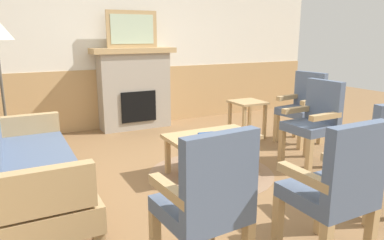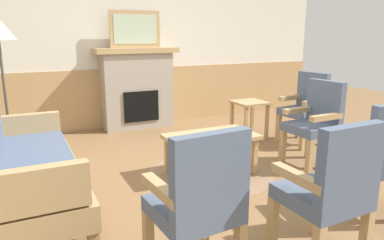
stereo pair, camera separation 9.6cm
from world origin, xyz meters
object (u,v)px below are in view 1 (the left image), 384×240
Objects in this scene: armchair_by_window_left at (315,119)px; armchair_corner_left at (336,186)px; framed_picture at (132,29)px; coffee_table at (212,140)px; armchair_near_fireplace at (303,105)px; fireplace at (134,88)px; armchair_front_center at (207,200)px; couch at (31,168)px; book_on_table at (208,135)px; side_table at (247,109)px; armchair_front_left at (384,154)px.

armchair_by_window_left is 1.93m from armchair_corner_left.
armchair_by_window_left is at bearing -63.29° from framed_picture.
armchair_near_fireplace is (1.72, 0.43, 0.15)m from coffee_table.
armchair_near_fireplace is at bearing -45.66° from framed_picture.
armchair_front_center is at bearing -102.35° from fireplace.
framed_picture is 0.44× the size of couch.
fireplace reaches higher than armchair_by_window_left.
fireplace is at bearing 77.65° from armchair_front_center.
armchair_front_center is (-0.85, -1.47, 0.08)m from book_on_table.
couch is at bearing -161.02° from side_table.
book_on_table is at bearing 59.93° from armchair_front_center.
framed_picture is at bearing 133.02° from side_table.
armchair_corner_left is 2.94m from side_table.
armchair_front_center is at bearing -177.90° from armchair_front_left.
side_table is at bearing -46.97° from fireplace.
side_table is at bearing 38.86° from book_on_table.
couch is 1.84× the size of armchair_front_left.
armchair_near_fireplace is at bearing 54.12° from armchair_by_window_left.
fireplace is 1.33× the size of armchair_near_fireplace.
armchair_by_window_left reaches higher than side_table.
fireplace reaches higher than side_table.
framed_picture is 0.82× the size of armchair_front_center.
couch is at bearing -179.16° from book_on_table.
fireplace is 1.35× the size of coffee_table.
couch is 2.37m from armchair_corner_left.
framed_picture is at bearing 89.98° from armchair_corner_left.
couch is (-1.70, -2.35, -0.26)m from fireplace.
book_on_table is 1.85m from armchair_near_fireplace.
fireplace is at bearing 90.47° from book_on_table.
couch is 2.91m from armchair_front_left.
armchair_front_left and armchair_corner_left have the same top height.
framed_picture reaches higher than fireplace.
armchair_near_fireplace is at bearing 14.08° from coffee_table.
armchair_corner_left is (-0.02, -1.68, 0.08)m from book_on_table.
coffee_table is at bearing 118.21° from armchair_front_left.
framed_picture is 3.12m from couch.
coffee_table is 5.35× the size of book_on_table.
coffee_table is 0.11m from book_on_table.
couch is (-1.70, -2.35, -1.16)m from framed_picture.
couch is 1.84× the size of armchair_by_window_left.
couch is 1.72m from book_on_table.
fireplace reaches higher than armchair_near_fireplace.
coffee_table is at bearing -140.64° from side_table.
fireplace reaches higher than couch.
couch and armchair_front_center have the same top height.
armchair_corner_left is (-0.00, -4.00, -0.11)m from fireplace.
couch reaches higher than side_table.
book_on_table is at bearing 120.97° from armchair_front_left.
framed_picture reaches higher than couch.
armchair_corner_left is at bearing -90.70° from book_on_table.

